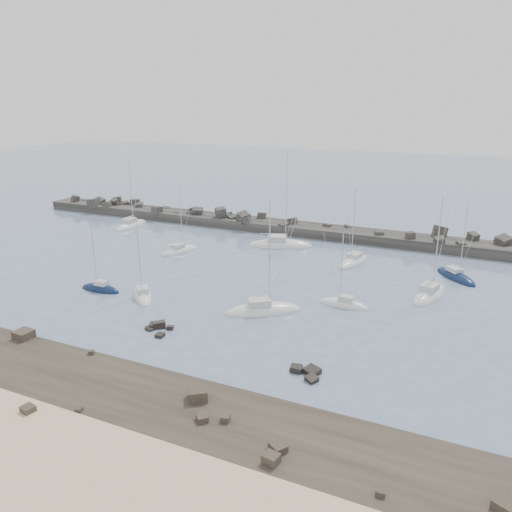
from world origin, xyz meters
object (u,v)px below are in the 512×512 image
Objects in this scene: sailboat_3 at (280,246)px; sailboat_9 at (430,295)px; sailboat_6 at (263,311)px; sailboat_1 at (101,289)px; sailboat_7 at (456,277)px; sailboat_5 at (353,262)px; sailboat_4 at (143,296)px; sailboat_2 at (180,251)px; sailboat_0 at (131,226)px; sailboat_8 at (344,305)px.

sailboat_3 is 29.88m from sailboat_9.
sailboat_1 is at bearing -173.88° from sailboat_6.
sailboat_7 is (29.38, -4.45, -0.02)m from sailboat_3.
sailboat_5 is (28.67, 25.95, -0.01)m from sailboat_1.
sailboat_4 is at bearing 3.96° from sailboat_1.
sailboat_2 is at bearing -172.69° from sailboat_7.
sailboat_9 is at bearing 21.61° from sailboat_1.
sailboat_7 is 9.33m from sailboat_9.
sailboat_5 is (28.52, 6.26, 0.01)m from sailboat_2.
sailboat_9 is (26.72, -13.39, 0.00)m from sailboat_3.
sailboat_0 reaches higher than sailboat_4.
sailboat_3 reaches higher than sailboat_2.
sailboat_7 is (20.81, 22.83, -0.01)m from sailboat_6.
sailboat_3 reaches higher than sailboat_0.
sailboat_4 reaches higher than sailboat_8.
sailboat_0 is 33.08m from sailboat_3.
sailboat_4 is 16.63m from sailboat_6.
sailboat_0 reaches higher than sailboat_8.
sailboat_6 is at bearing -132.36° from sailboat_7.
sailboat_0 is 1.26× the size of sailboat_2.
sailboat_1 is 23.33m from sailboat_6.
sailboat_0 reaches higher than sailboat_2.
sailboat_1 is 0.96× the size of sailboat_8.
sailboat_1 is 33.16m from sailboat_3.
sailboat_7 is at bearing 47.64° from sailboat_6.
sailboat_3 is (14.48, 10.08, 0.02)m from sailboat_2.
sailboat_2 reaches higher than sailboat_8.
sailboat_3 is at bearing 107.44° from sailboat_6.
sailboat_2 is at bearing -167.62° from sailboat_5.
sailboat_5 reaches higher than sailboat_2.
sailboat_9 is at bearing -106.62° from sailboat_7.
sailboat_6 is 1.19× the size of sailboat_7.
sailboat_7 reaches higher than sailboat_8.
sailboat_7 is (37.32, 24.85, -0.00)m from sailboat_4.
sailboat_0 reaches higher than sailboat_9.
sailboat_6 is (23.19, 2.49, 0.00)m from sailboat_1.
sailboat_0 is 1.11× the size of sailboat_5.
sailboat_1 is 44.46m from sailboat_9.
sailboat_2 is at bearing 143.27° from sailboat_6.
sailboat_1 is 0.87× the size of sailboat_4.
sailboat_5 is at bearing 12.38° from sailboat_2.
sailboat_1 is 0.66× the size of sailboat_6.
sailboat_1 is at bearing -164.95° from sailboat_8.
sailboat_5 is 1.05× the size of sailboat_7.
sailboat_9 reaches higher than sailboat_4.
sailboat_1 is 38.67m from sailboat_5.
sailboat_4 is at bearing -146.34° from sailboat_7.
sailboat_4 is 0.86× the size of sailboat_5.
sailboat_4 is (6.54, -19.22, 0.00)m from sailboat_2.
sailboat_4 is (6.68, 0.46, -0.01)m from sailboat_1.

